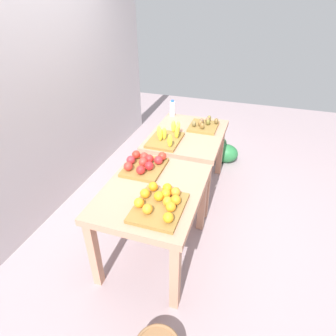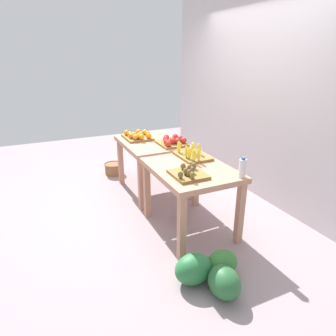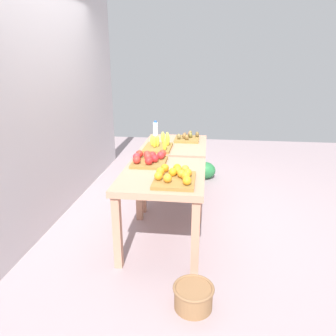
{
  "view_description": "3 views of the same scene",
  "coord_description": "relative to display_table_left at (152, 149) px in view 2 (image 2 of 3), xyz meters",
  "views": [
    {
      "loc": [
        -2.29,
        -0.7,
        2.14
      ],
      "look_at": [
        -0.01,
        0.05,
        0.61
      ],
      "focal_mm": 30.09,
      "sensor_mm": 36.0,
      "label": 1
    },
    {
      "loc": [
        3.19,
        -1.48,
        1.9
      ],
      "look_at": [
        -0.01,
        -0.01,
        0.55
      ],
      "focal_mm": 31.96,
      "sensor_mm": 36.0,
      "label": 2
    },
    {
      "loc": [
        -3.41,
        -0.4,
        1.78
      ],
      "look_at": [
        0.06,
        0.03,
        0.59
      ],
      "focal_mm": 34.16,
      "sensor_mm": 36.0,
      "label": 3
    }
  ],
  "objects": [
    {
      "name": "water_bottle",
      "position": [
        1.57,
        0.32,
        0.21
      ],
      "size": [
        0.07,
        0.07,
        0.21
      ],
      "color": "silver",
      "rests_on": "display_table_right"
    },
    {
      "name": "wicker_basket",
      "position": [
        -0.88,
        -0.35,
        -0.55
      ],
      "size": [
        0.31,
        0.31,
        0.19
      ],
      "color": "olive",
      "rests_on": "ground_plane"
    },
    {
      "name": "orange_bin",
      "position": [
        -0.2,
        -0.14,
        0.15
      ],
      "size": [
        0.45,
        0.36,
        0.11
      ],
      "color": "olive",
      "rests_on": "display_table_left"
    },
    {
      "name": "watermelon_pile",
      "position": [
        2.0,
        -0.26,
        -0.52
      ],
      "size": [
        0.56,
        0.63,
        0.27
      ],
      "color": "#286234",
      "rests_on": "ground_plane"
    },
    {
      "name": "display_table_left",
      "position": [
        0.0,
        0.0,
        0.0
      ],
      "size": [
        1.04,
        0.8,
        0.76
      ],
      "color": "tan",
      "rests_on": "ground_plane"
    },
    {
      "name": "ground_plane",
      "position": [
        0.56,
        0.0,
        -0.64
      ],
      "size": [
        8.0,
        8.0,
        0.0
      ],
      "primitive_type": "plane",
      "color": "gray"
    },
    {
      "name": "banana_crate",
      "position": [
        0.86,
        0.16,
        0.16
      ],
      "size": [
        0.44,
        0.32,
        0.17
      ],
      "color": "olive",
      "rests_on": "display_table_right"
    },
    {
      "name": "back_wall",
      "position": [
        0.56,
        1.35,
        0.86
      ],
      "size": [
        4.4,
        0.12,
        3.0
      ],
      "primitive_type": "cube",
      "color": "silver",
      "rests_on": "ground_plane"
    },
    {
      "name": "display_table_right",
      "position": [
        1.12,
        0.0,
        0.0
      ],
      "size": [
        1.04,
        0.8,
        0.76
      ],
      "color": "tan",
      "rests_on": "ground_plane"
    },
    {
      "name": "kiwi_bin",
      "position": [
        1.33,
        -0.14,
        0.14
      ],
      "size": [
        0.36,
        0.32,
        0.1
      ],
      "color": "olive",
      "rests_on": "display_table_right"
    },
    {
      "name": "apple_bin",
      "position": [
        0.27,
        0.18,
        0.16
      ],
      "size": [
        0.41,
        0.36,
        0.11
      ],
      "color": "olive",
      "rests_on": "display_table_left"
    }
  ]
}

